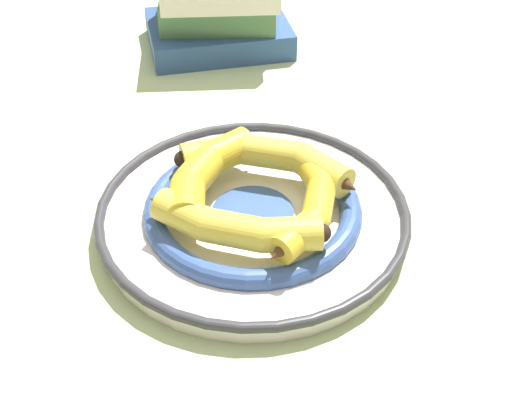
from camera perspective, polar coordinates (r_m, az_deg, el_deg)
The scene contains 7 objects.
ground_plane at distance 0.75m, azimuth -1.03°, elevation -3.23°, with size 2.80×2.80×0.00m, color #B2C693.
decorative_bowl at distance 0.75m, azimuth 0.00°, elevation -1.32°, with size 0.33×0.33×0.03m.
banana_a at distance 0.72m, azimuth 4.36°, elevation -0.35°, with size 0.18×0.08×0.03m.
banana_b at distance 0.77m, azimuth 1.18°, elevation 3.23°, with size 0.09×0.20×0.03m.
banana_c at distance 0.75m, azimuth -3.99°, elevation 2.20°, with size 0.17×0.06×0.04m.
banana_d at distance 0.69m, azimuth -1.92°, elevation -2.14°, with size 0.07×0.19×0.03m.
book_stack at distance 1.09m, azimuth -2.90°, elevation 14.67°, with size 0.24×0.25×0.12m.
Camera 1 is at (0.49, 0.25, 0.50)m, focal length 50.00 mm.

